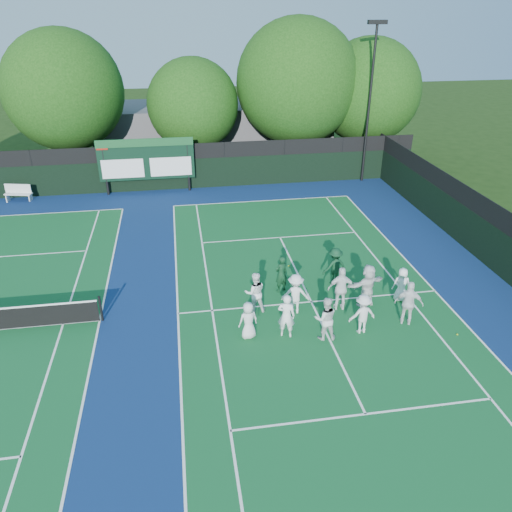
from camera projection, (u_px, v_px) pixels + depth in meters
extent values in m
plane|color=#1A330D|center=(318.00, 315.00, 19.81)|extent=(120.00, 120.00, 0.00)
cube|color=navy|center=(165.00, 315.00, 19.83)|extent=(34.00, 32.00, 0.01)
cube|color=#125928|center=(311.00, 302.00, 20.68)|extent=(10.97, 23.77, 0.00)
cube|color=white|center=(262.00, 201.00, 31.12)|extent=(10.97, 0.08, 0.00)
cube|color=white|center=(178.00, 313.00, 19.90)|extent=(0.08, 23.77, 0.00)
cube|color=white|center=(435.00, 291.00, 21.46)|extent=(0.08, 23.77, 0.00)
cube|color=white|center=(212.00, 310.00, 20.10)|extent=(0.08, 23.77, 0.00)
cube|color=white|center=(405.00, 293.00, 21.27)|extent=(0.08, 23.77, 0.00)
cube|color=white|center=(366.00, 414.00, 15.06)|extent=(8.23, 0.08, 0.00)
cube|color=white|center=(280.00, 237.00, 26.30)|extent=(8.23, 0.08, 0.00)
cube|color=white|center=(311.00, 302.00, 20.68)|extent=(0.08, 12.80, 0.00)
cube|color=white|center=(27.00, 214.00, 29.13)|extent=(10.97, 0.08, 0.00)
cube|color=white|center=(100.00, 320.00, 19.47)|extent=(0.08, 23.77, 0.00)
cube|color=white|center=(63.00, 324.00, 19.28)|extent=(0.08, 23.77, 0.00)
cube|color=black|center=(164.00, 175.00, 32.56)|extent=(34.00, 0.08, 2.00)
cube|color=black|center=(162.00, 152.00, 31.87)|extent=(34.00, 0.05, 1.00)
cylinder|color=black|center=(105.00, 168.00, 31.35)|extent=(0.16, 0.16, 3.50)
cylinder|color=black|center=(188.00, 164.00, 32.09)|extent=(0.16, 0.16, 3.50)
cube|color=black|center=(146.00, 159.00, 31.52)|extent=(6.00, 0.15, 2.60)
cube|color=#164E24|center=(144.00, 143.00, 30.93)|extent=(6.00, 0.05, 0.50)
cube|color=white|center=(123.00, 169.00, 31.44)|extent=(2.60, 0.04, 1.20)
cube|color=white|center=(171.00, 167.00, 31.87)|extent=(2.60, 0.04, 1.20)
cube|color=#A7190D|center=(102.00, 146.00, 30.60)|extent=(0.70, 0.04, 0.50)
cube|color=#55555A|center=(214.00, 130.00, 39.70)|extent=(18.00, 6.00, 4.00)
cylinder|color=black|center=(369.00, 107.00, 32.39)|extent=(0.16, 0.16, 10.00)
cube|color=black|center=(378.00, 22.00, 30.11)|extent=(1.20, 0.30, 0.25)
cylinder|color=black|center=(101.00, 309.00, 19.24)|extent=(0.10, 0.10, 1.10)
cube|color=silver|center=(18.00, 194.00, 30.91)|extent=(1.72, 0.82, 0.07)
cube|color=silver|center=(18.00, 188.00, 30.92)|extent=(1.64, 0.45, 0.56)
cube|color=silver|center=(8.00, 198.00, 30.93)|extent=(0.15, 0.39, 0.44)
cube|color=silver|center=(30.00, 197.00, 31.12)|extent=(0.15, 0.39, 0.44)
cylinder|color=black|center=(75.00, 157.00, 34.54)|extent=(0.44, 0.44, 3.02)
sphere|color=#153D0E|center=(64.00, 91.00, 32.52)|extent=(7.75, 7.75, 7.75)
sphere|color=#153D0E|center=(76.00, 102.00, 33.23)|extent=(5.43, 5.43, 5.43)
cylinder|color=black|center=(196.00, 156.00, 35.85)|extent=(0.44, 0.44, 2.45)
sphere|color=#153D0E|center=(193.00, 105.00, 34.22)|extent=(6.27, 6.27, 6.27)
sphere|color=#153D0E|center=(202.00, 113.00, 34.86)|extent=(4.39, 4.39, 4.39)
cylinder|color=black|center=(295.00, 148.00, 36.79)|extent=(0.44, 0.44, 2.88)
sphere|color=#153D0E|center=(297.00, 82.00, 34.67)|extent=(8.58, 8.58, 8.58)
sphere|color=#153D0E|center=(304.00, 94.00, 35.41)|extent=(6.01, 6.01, 6.01)
cylinder|color=black|center=(363.00, 147.00, 37.60)|extent=(0.44, 0.44, 2.60)
sphere|color=#153D0E|center=(369.00, 91.00, 35.74)|extent=(7.40, 7.40, 7.40)
sphere|color=#153D0E|center=(374.00, 101.00, 36.43)|extent=(5.18, 5.18, 5.18)
sphere|color=#A7C717|center=(243.00, 335.00, 18.57)|extent=(0.07, 0.07, 0.07)
sphere|color=#A7C717|center=(457.00, 334.00, 18.62)|extent=(0.07, 0.07, 0.07)
sphere|color=#A7C717|center=(289.00, 266.00, 23.44)|extent=(0.07, 0.07, 0.07)
sphere|color=#A7C717|center=(406.00, 309.00, 20.14)|extent=(0.07, 0.07, 0.07)
imported|color=silver|center=(248.00, 320.00, 18.20)|extent=(0.82, 0.63, 1.49)
imported|color=white|center=(286.00, 316.00, 18.21)|extent=(0.75, 0.61, 1.77)
imported|color=silver|center=(325.00, 319.00, 18.09)|extent=(0.89, 0.72, 1.72)
imported|color=silver|center=(362.00, 314.00, 18.47)|extent=(1.09, 0.69, 1.60)
imported|color=white|center=(409.00, 303.00, 18.91)|extent=(1.16, 0.85, 1.83)
imported|color=white|center=(255.00, 292.00, 19.71)|extent=(0.85, 0.67, 1.73)
imported|color=white|center=(295.00, 294.00, 19.65)|extent=(1.20, 0.83, 1.69)
imported|color=white|center=(341.00, 289.00, 19.81)|extent=(1.15, 0.59, 1.88)
imported|color=silver|center=(367.00, 286.00, 20.06)|extent=(1.80, 1.02, 1.85)
imported|color=white|center=(402.00, 285.00, 20.50)|extent=(0.79, 0.58, 1.48)
imported|color=#0F371D|center=(281.00, 274.00, 21.11)|extent=(0.71, 0.61, 1.66)
imported|color=#0F391F|center=(335.00, 266.00, 21.68)|extent=(1.22, 0.88, 1.71)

